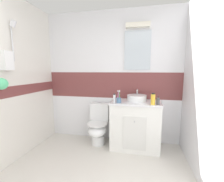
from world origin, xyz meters
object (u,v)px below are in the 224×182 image
Objects in this scene: toothbrush_cup at (119,100)px; deodorant_spray_can at (114,98)px; soap_dispenser at (158,101)px; toilet at (98,125)px; sink_basin at (137,98)px; mouthwash_bottle at (153,99)px.

toothbrush_cup is 0.08m from deodorant_spray_can.
toothbrush_cup is 0.63m from soap_dispenser.
toilet is at bearing 169.93° from soap_dispenser.
deodorant_spray_can is at bearing -152.81° from sink_basin.
sink_basin is 0.35m from mouthwash_bottle.
soap_dispenser is (1.05, -0.19, 0.55)m from toilet.
deodorant_spray_can is 0.81× the size of mouthwash_bottle.
toilet is 5.07× the size of deodorant_spray_can.
deodorant_spray_can is (-0.71, 0.03, 0.01)m from soap_dispenser.
deodorant_spray_can is 0.63m from mouthwash_bottle.
toilet is at bearing 168.43° from mouthwash_bottle.
sink_basin is 0.89m from toilet.
sink_basin is 0.41m from deodorant_spray_can.
toothbrush_cup is at bearing -145.62° from sink_basin.
soap_dispenser is at bearing 8.87° from mouthwash_bottle.
soap_dispenser is 0.09m from mouthwash_bottle.
sink_basin reaches higher than toilet.
mouthwash_bottle is (0.97, -0.20, 0.58)m from toilet.
toothbrush_cup is 1.43× the size of soap_dispenser.
toothbrush_cup reaches higher than sink_basin.
toilet is 5.13× the size of soap_dispenser.
sink_basin is 2.55× the size of soap_dispenser.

